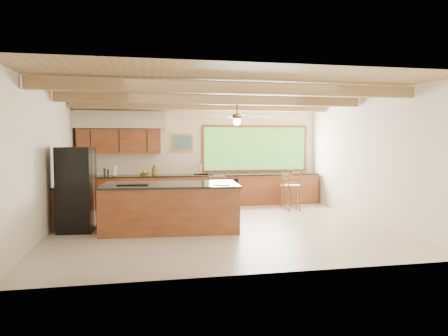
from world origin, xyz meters
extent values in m
plane|color=beige|center=(0.00, 0.00, 0.00)|extent=(7.20, 7.20, 0.00)
cube|color=silver|center=(0.00, 3.25, 1.50)|extent=(7.20, 0.04, 3.00)
cube|color=silver|center=(0.00, -3.25, 1.50)|extent=(7.20, 0.04, 3.00)
cube|color=silver|center=(-3.60, 0.00, 1.50)|extent=(0.04, 6.50, 3.00)
cube|color=silver|center=(3.60, 0.00, 1.50)|extent=(0.04, 6.50, 3.00)
cube|color=#9B794D|center=(0.00, 0.00, 3.00)|extent=(7.20, 6.50, 0.04)
cube|color=#A27B51|center=(0.00, -1.60, 2.86)|extent=(7.10, 0.15, 0.22)
cube|color=#A27B51|center=(0.00, 0.50, 2.86)|extent=(7.10, 0.15, 0.22)
cube|color=#A27B51|center=(0.00, 2.30, 2.86)|extent=(7.10, 0.15, 0.22)
cube|color=brown|center=(-2.35, 3.06, 1.90)|extent=(2.30, 0.35, 0.70)
cube|color=beige|center=(-2.35, 2.99, 2.50)|extent=(2.60, 0.50, 0.48)
cylinder|color=#FFEABF|center=(-3.05, 2.99, 2.27)|extent=(0.10, 0.10, 0.01)
cylinder|color=#FFEABF|center=(-1.65, 2.99, 2.27)|extent=(0.10, 0.10, 0.01)
cube|color=#71B440|center=(1.70, 3.22, 1.67)|extent=(3.20, 0.04, 1.30)
cube|color=gold|center=(-0.55, 3.22, 1.85)|extent=(0.64, 0.03, 0.54)
cube|color=#3E705E|center=(-0.55, 3.20, 1.85)|extent=(0.54, 0.01, 0.44)
cube|color=brown|center=(0.00, 2.91, 0.44)|extent=(7.00, 0.65, 0.88)
cube|color=black|center=(0.00, 2.91, 0.90)|extent=(7.04, 0.69, 0.04)
cube|color=brown|center=(-3.26, 1.35, 0.44)|extent=(0.65, 2.35, 0.88)
cube|color=black|center=(-3.26, 1.35, 0.90)|extent=(0.69, 2.39, 0.04)
cube|color=black|center=(0.70, 2.58, 0.42)|extent=(0.60, 0.02, 0.78)
cube|color=silver|center=(0.00, 2.91, 0.91)|extent=(0.50, 0.38, 0.03)
cylinder|color=silver|center=(0.00, 3.11, 1.07)|extent=(0.03, 0.03, 0.30)
cylinder|color=silver|center=(0.00, 3.01, 1.20)|extent=(0.03, 0.20, 0.03)
cylinder|color=silver|center=(-2.49, 2.82, 1.06)|extent=(0.11, 0.11, 0.28)
cylinder|color=#1C431B|center=(-2.68, 3.02, 1.01)|extent=(0.05, 0.05, 0.18)
cylinder|color=#1C431B|center=(-2.77, 3.01, 1.03)|extent=(0.06, 0.06, 0.21)
cube|color=black|center=(2.79, 2.86, 0.96)|extent=(0.21, 0.19, 0.08)
cube|color=brown|center=(-1.11, -0.16, 0.48)|extent=(2.90, 1.49, 0.95)
cube|color=black|center=(-1.11, -0.16, 0.98)|extent=(2.95, 1.54, 0.04)
cube|color=black|center=(-1.87, -0.10, 1.01)|extent=(0.66, 0.54, 0.02)
cylinder|color=silver|center=(-0.05, -0.54, 1.01)|extent=(0.35, 0.35, 0.02)
cube|color=black|center=(-3.05, 0.09, 0.89)|extent=(0.76, 0.74, 1.78)
cube|color=silver|center=(-2.70, 0.09, 0.89)|extent=(0.02, 0.05, 1.64)
cube|color=brown|center=(0.28, 1.60, 0.65)|extent=(0.45, 0.45, 0.04)
cylinder|color=brown|center=(0.13, 1.45, 0.32)|extent=(0.04, 0.04, 0.63)
cylinder|color=brown|center=(0.43, 1.45, 0.32)|extent=(0.04, 0.04, 0.63)
cylinder|color=brown|center=(0.13, 1.75, 0.32)|extent=(0.04, 0.04, 0.63)
cylinder|color=brown|center=(0.43, 1.75, 0.32)|extent=(0.04, 0.04, 0.63)
cube|color=brown|center=(0.20, 1.83, 0.63)|extent=(0.46, 0.46, 0.04)
cylinder|color=brown|center=(0.06, 1.68, 0.30)|extent=(0.04, 0.04, 0.61)
cylinder|color=brown|center=(0.35, 1.68, 0.30)|extent=(0.04, 0.04, 0.61)
cylinder|color=brown|center=(0.06, 1.97, 0.30)|extent=(0.04, 0.04, 0.61)
cylinder|color=brown|center=(0.35, 1.97, 0.30)|extent=(0.04, 0.04, 0.61)
cube|color=brown|center=(2.38, 2.27, 0.61)|extent=(0.43, 0.43, 0.04)
cylinder|color=brown|center=(2.23, 2.13, 0.30)|extent=(0.03, 0.03, 0.60)
cylinder|color=brown|center=(2.52, 2.13, 0.30)|extent=(0.03, 0.03, 0.60)
cylinder|color=brown|center=(2.23, 2.42, 0.30)|extent=(0.03, 0.03, 0.60)
cylinder|color=brown|center=(2.52, 2.42, 0.30)|extent=(0.03, 0.03, 0.60)
cube|color=brown|center=(2.31, 1.60, 0.69)|extent=(0.45, 0.45, 0.04)
cylinder|color=brown|center=(2.15, 1.44, 0.33)|extent=(0.04, 0.04, 0.67)
cylinder|color=brown|center=(2.48, 1.44, 0.33)|extent=(0.04, 0.04, 0.67)
cylinder|color=brown|center=(2.15, 1.76, 0.33)|extent=(0.04, 0.04, 0.67)
cylinder|color=brown|center=(2.48, 1.76, 0.33)|extent=(0.04, 0.04, 0.67)
camera|label=1|loc=(-1.58, -8.67, 1.92)|focal=32.00mm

